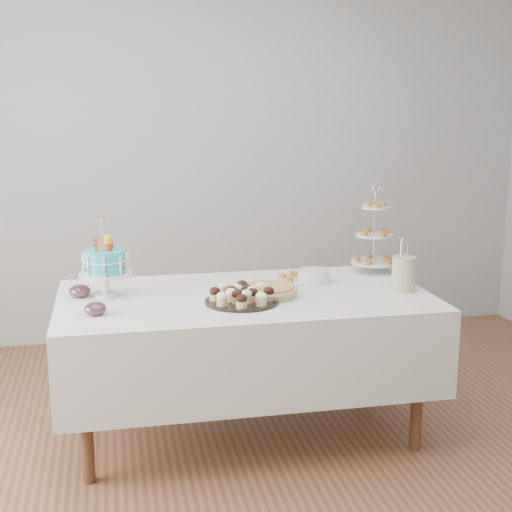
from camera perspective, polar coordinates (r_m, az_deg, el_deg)
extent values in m
plane|color=brown|center=(3.73, 0.05, -15.81)|extent=(5.00, 5.00, 0.00)
cube|color=#9C9FA1|center=(5.28, -4.43, 7.83)|extent=(5.00, 0.04, 2.70)
cube|color=#9C9FA1|center=(1.45, 16.48, -4.37)|extent=(5.00, 0.04, 2.70)
cube|color=silver|center=(3.78, -0.88, -6.39)|extent=(1.92, 1.02, 0.45)
cylinder|color=brown|center=(3.46, -13.45, -12.32)|extent=(0.06, 0.06, 0.67)
cylinder|color=brown|center=(3.76, 12.80, -10.22)|extent=(0.06, 0.06, 0.67)
cylinder|color=brown|center=(4.14, -13.20, -8.11)|extent=(0.06, 0.06, 0.67)
cylinder|color=brown|center=(4.40, 8.81, -6.71)|extent=(0.06, 0.06, 0.67)
cylinder|color=#2EB6C7|center=(3.72, -12.00, -0.41)|extent=(0.21, 0.21, 0.12)
torus|color=white|center=(3.72, -12.01, -0.33)|extent=(0.23, 0.23, 0.01)
cube|color=red|center=(3.69, -12.66, 0.92)|extent=(0.02, 0.01, 0.07)
cylinder|color=#3576E2|center=(3.67, -11.18, 0.91)|extent=(0.01, 0.01, 0.07)
cylinder|color=silver|center=(3.72, -12.23, 1.77)|extent=(0.00, 0.00, 0.16)
cylinder|color=gold|center=(3.71, -12.29, 3.09)|extent=(0.04, 0.04, 0.01)
cylinder|color=black|center=(3.57, -1.13, -3.65)|extent=(0.37, 0.37, 0.01)
ellipsoid|color=black|center=(3.54, -2.29, -2.88)|extent=(0.06, 0.06, 0.04)
ellipsoid|color=#FAF0C1|center=(3.56, 0.01, -2.76)|extent=(0.06, 0.06, 0.04)
cylinder|color=tan|center=(3.69, 0.91, -2.92)|extent=(0.30, 0.30, 0.04)
cylinder|color=#AA7942|center=(3.68, 0.91, -2.58)|extent=(0.26, 0.26, 0.02)
torus|color=tan|center=(3.68, 0.91, -2.64)|extent=(0.32, 0.32, 0.02)
cylinder|color=silver|center=(4.22, 9.47, 1.92)|extent=(0.01, 0.01, 0.48)
cylinder|color=silver|center=(4.25, 9.38, -0.49)|extent=(0.27, 0.27, 0.01)
cylinder|color=silver|center=(4.22, 9.46, 1.67)|extent=(0.22, 0.22, 0.01)
cylinder|color=silver|center=(4.20, 9.53, 3.85)|extent=(0.16, 0.16, 0.01)
torus|color=silver|center=(4.18, 9.59, 5.38)|extent=(0.05, 0.01, 0.05)
cylinder|color=silver|center=(3.97, 4.66, -1.61)|extent=(0.18, 0.18, 0.07)
cylinder|color=silver|center=(4.00, 3.19, -1.92)|extent=(0.25, 0.25, 0.01)
ellipsoid|color=silver|center=(3.44, -12.74, -4.13)|extent=(0.11, 0.11, 0.06)
cylinder|color=#60081C|center=(3.44, -12.73, -4.21)|extent=(0.07, 0.07, 0.03)
ellipsoid|color=silver|center=(3.77, -13.92, -2.73)|extent=(0.11, 0.11, 0.07)
cylinder|color=#60081C|center=(3.77, -13.92, -2.81)|extent=(0.08, 0.08, 0.03)
cylinder|color=beige|center=(3.85, 11.74, -1.39)|extent=(0.13, 0.13, 0.18)
cylinder|color=beige|center=(3.87, 12.63, -1.10)|extent=(0.01, 0.01, 0.10)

